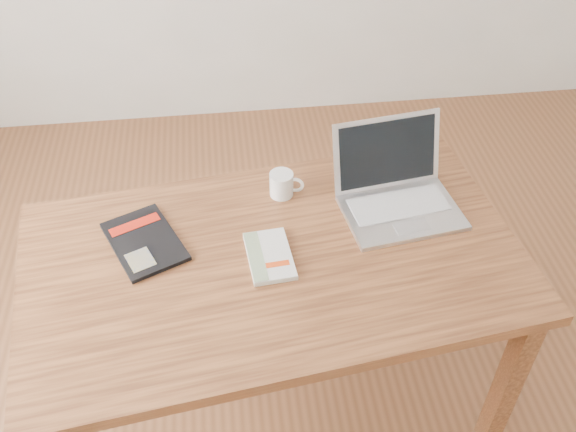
{
  "coord_description": "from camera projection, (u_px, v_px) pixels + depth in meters",
  "views": [
    {
      "loc": [
        -0.19,
        -1.22,
        2.1
      ],
      "look_at": [
        -0.03,
        0.14,
        0.85
      ],
      "focal_mm": 40.0,
      "sensor_mm": 36.0,
      "label": 1
    }
  ],
  "objects": [
    {
      "name": "room",
      "position": [
        276.0,
        90.0,
        1.41
      ],
      "size": [
        4.04,
        4.04,
        2.7
      ],
      "color": "brown",
      "rests_on": "ground"
    },
    {
      "name": "desk",
      "position": [
        274.0,
        277.0,
        1.93
      ],
      "size": [
        1.55,
        1.01,
        0.75
      ],
      "rotation": [
        0.0,
        0.0,
        0.13
      ],
      "color": "brown",
      "rests_on": "ground"
    },
    {
      "name": "white_guidebook",
      "position": [
        269.0,
        256.0,
        1.86
      ],
      "size": [
        0.14,
        0.22,
        0.02
      ],
      "rotation": [
        0.0,
        0.0,
        0.09
      ],
      "color": "silver",
      "rests_on": "desk"
    },
    {
      "name": "laptop",
      "position": [
        396.0,
        191.0,
        2.01
      ],
      "size": [
        0.4,
        0.37,
        0.24
      ],
      "rotation": [
        0.0,
        0.0,
        0.15
      ],
      "color": "silver",
      "rests_on": "desk"
    },
    {
      "name": "coffee_mug",
      "position": [
        282.0,
        184.0,
        2.05
      ],
      "size": [
        0.11,
        0.08,
        0.08
      ],
      "rotation": [
        0.0,
        0.0,
        -0.21
      ],
      "color": "white",
      "rests_on": "desk"
    },
    {
      "name": "black_guidebook",
      "position": [
        144.0,
        241.0,
        1.91
      ],
      "size": [
        0.28,
        0.32,
        0.01
      ],
      "rotation": [
        0.0,
        0.0,
        0.42
      ],
      "color": "black",
      "rests_on": "desk"
    }
  ]
}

